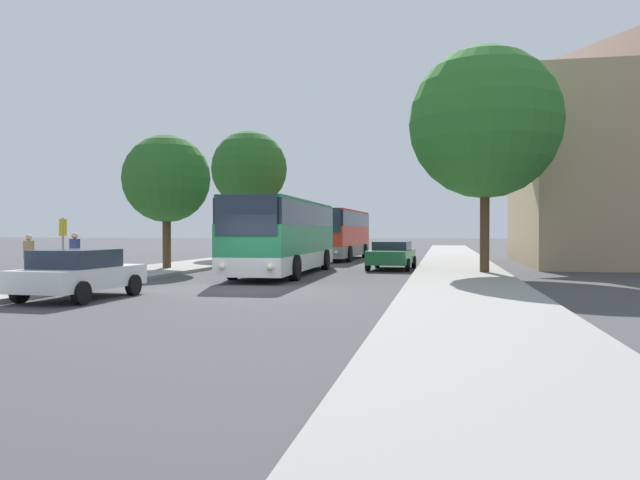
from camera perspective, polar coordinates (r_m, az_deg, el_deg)
ground_plane at (r=20.39m, az=-6.71°, el=-4.57°), size 300.00×300.00×0.00m
sidewalk_left at (r=23.48m, az=-23.23°, el=-3.74°), size 4.00×120.00×0.15m
sidewalk_right at (r=19.42m, az=13.42°, el=-4.64°), size 4.00×120.00×0.15m
bus_front at (r=27.60m, az=-3.28°, el=0.43°), size 2.94×11.77×3.23m
bus_middle at (r=42.03m, az=1.71°, el=0.61°), size 3.06×11.09×3.30m
parked_car_left_curb at (r=18.76m, az=-21.19°, el=-2.84°), size 2.23×4.15×1.40m
parked_car_right_near at (r=31.35m, az=6.58°, el=-1.32°), size 2.30×4.78×1.40m
bus_stop_sign at (r=24.15m, az=-22.45°, el=-0.11°), size 0.08×0.45×2.24m
pedestrian_waiting_near at (r=23.33m, az=-21.51°, el=-1.45°), size 0.36×0.36×1.71m
pedestrian_waiting_far at (r=23.91m, az=-25.08°, el=-1.50°), size 0.36×0.36×1.65m
tree_left_near at (r=43.60m, az=-6.50°, el=6.46°), size 5.23×5.23×8.69m
tree_left_far at (r=31.09m, az=-13.85°, el=5.43°), size 4.21×4.21×6.40m
tree_right_near at (r=28.13m, az=14.86°, el=10.32°), size 6.50×6.50×9.68m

